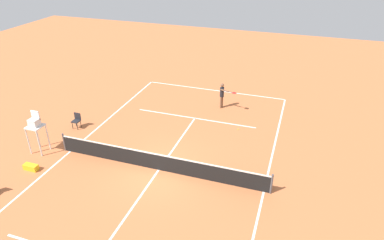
% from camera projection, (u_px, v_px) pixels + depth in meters
% --- Properties ---
extents(ground_plane, '(60.00, 60.00, 0.00)m').
position_uv_depth(ground_plane, '(159.00, 170.00, 17.43)').
color(ground_plane, '#C66B3D').
extents(court_lines, '(10.73, 21.50, 0.01)m').
position_uv_depth(court_lines, '(159.00, 170.00, 17.43)').
color(court_lines, white).
rests_on(court_lines, ground).
extents(tennis_net, '(11.33, 0.10, 1.07)m').
position_uv_depth(tennis_net, '(158.00, 162.00, 17.19)').
color(tennis_net, '#4C4C51').
rests_on(tennis_net, ground).
extents(player_serving, '(1.25, 0.83, 1.79)m').
position_uv_depth(player_serving, '(222.00, 93.00, 23.19)').
color(player_serving, brown).
rests_on(player_serving, ground).
extents(tennis_ball, '(0.07, 0.07, 0.07)m').
position_uv_depth(tennis_ball, '(238.00, 129.00, 21.00)').
color(tennis_ball, '#CCE033').
rests_on(tennis_ball, ground).
extents(umpire_chair, '(0.80, 0.80, 2.41)m').
position_uv_depth(umpire_chair, '(35.00, 126.00, 18.18)').
color(umpire_chair, silver).
rests_on(umpire_chair, ground).
extents(courtside_chair_mid, '(0.44, 0.46, 0.95)m').
position_uv_depth(courtside_chair_mid, '(77.00, 120.00, 21.01)').
color(courtside_chair_mid, '#262626').
rests_on(courtside_chair_mid, ground).
extents(equipment_bag, '(0.76, 0.32, 0.30)m').
position_uv_depth(equipment_bag, '(31.00, 167.00, 17.38)').
color(equipment_bag, yellow).
rests_on(equipment_bag, ground).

